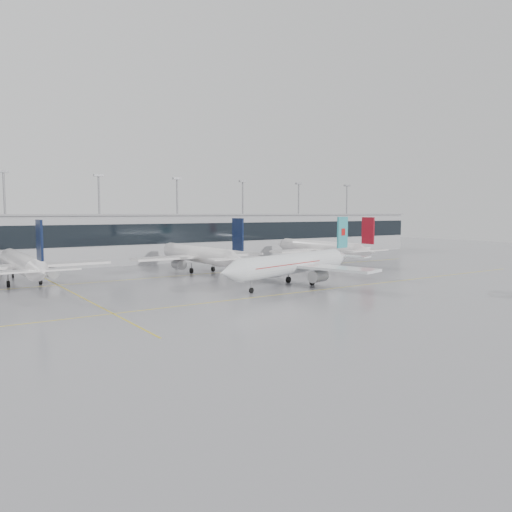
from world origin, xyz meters
TOP-DOWN VIEW (x-y plane):
  - ground at (0.00, 0.00)m, footprint 320.00×320.00m
  - taxi_line_main at (0.00, 0.00)m, footprint 120.00×0.25m
  - taxi_line_north at (0.00, 30.00)m, footprint 120.00×0.25m
  - taxi_line_cross at (-30.00, 15.00)m, footprint 0.25×60.00m
  - terminal at (0.00, 62.00)m, footprint 180.00×15.00m
  - terminal_glass at (0.00, 54.45)m, footprint 180.00×0.20m
  - terminal_roof at (0.00, 62.00)m, footprint 182.00×16.00m
  - light_masts at (0.00, 68.00)m, footprint 156.40×1.00m
  - air_canada_jet at (5.15, 6.91)m, footprint 37.03×30.39m
  - parked_jet_b at (-35.00, 33.69)m, footprint 29.64×36.96m
  - parked_jet_c at (-0.00, 33.69)m, footprint 29.64×36.96m
  - parked_jet_d at (35.00, 33.69)m, footprint 29.64×36.96m

SIDE VIEW (x-z plane):
  - ground at x=0.00m, z-range 0.00..0.00m
  - taxi_line_main at x=0.00m, z-range 0.00..0.01m
  - taxi_line_north at x=0.00m, z-range 0.00..0.01m
  - taxi_line_cross at x=-30.00m, z-range 0.00..0.01m
  - parked_jet_b at x=-35.00m, z-range -2.15..9.57m
  - parked_jet_c at x=0.00m, z-range -2.15..9.57m
  - parked_jet_d at x=35.00m, z-range -2.15..9.57m
  - air_canada_jet at x=5.15m, z-range -2.17..9.76m
  - terminal at x=0.00m, z-range 0.00..12.00m
  - terminal_glass at x=0.00m, z-range 5.00..10.00m
  - terminal_roof at x=0.00m, z-range 12.00..12.40m
  - light_masts at x=0.00m, z-range 2.04..24.64m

